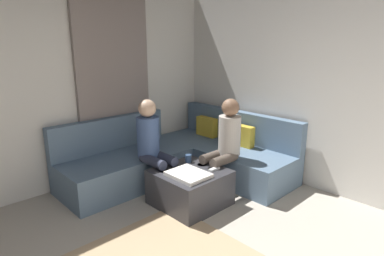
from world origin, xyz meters
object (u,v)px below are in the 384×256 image
(coffee_mug, at_px, (188,158))
(game_remote, at_px, (214,169))
(person_on_couch_back, at_px, (224,143))
(person_on_couch_side, at_px, (153,144))
(sectional_couch, at_px, (183,158))
(ottoman, at_px, (190,187))

(coffee_mug, xyz_separation_m, game_remote, (0.40, 0.04, -0.04))
(person_on_couch_back, bearing_deg, game_remote, 111.44)
(game_remote, relative_size, person_on_couch_back, 0.12)
(coffee_mug, relative_size, person_on_couch_side, 0.08)
(game_remote, distance_m, person_on_couch_back, 0.41)
(sectional_couch, bearing_deg, game_remote, -17.46)
(game_remote, bearing_deg, sectional_couch, 162.54)
(ottoman, xyz_separation_m, person_on_couch_side, (-0.52, -0.14, 0.45))
(ottoman, relative_size, person_on_couch_side, 0.63)
(ottoman, xyz_separation_m, coffee_mug, (-0.22, 0.18, 0.26))
(ottoman, distance_m, game_remote, 0.36)
(person_on_couch_back, distance_m, person_on_couch_side, 0.88)
(ottoman, xyz_separation_m, person_on_couch_back, (0.05, 0.54, 0.45))
(ottoman, distance_m, coffee_mug, 0.38)
(coffee_mug, bearing_deg, person_on_couch_back, 52.77)
(coffee_mug, bearing_deg, ottoman, -39.29)
(sectional_couch, distance_m, ottoman, 0.83)
(sectional_couch, bearing_deg, coffee_mug, -34.52)
(game_remote, bearing_deg, ottoman, -129.29)
(sectional_couch, distance_m, game_remote, 0.90)
(ottoman, relative_size, person_on_couch_back, 0.63)
(person_on_couch_back, bearing_deg, coffee_mug, 52.77)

